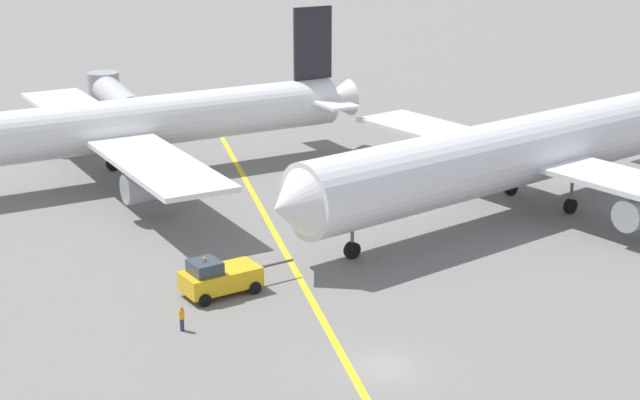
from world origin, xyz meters
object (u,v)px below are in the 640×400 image
airliner_at_gate_left (89,130)px  pushback_tug (219,277)px  jet_bridge (114,95)px  airliner_being_pushed (521,152)px  ground_crew_wing_walker_right (182,318)px

airliner_at_gate_left → pushback_tug: bearing=-79.4°
airliner_at_gate_left → pushback_tug: (5.66, -30.16, -4.04)m
airliner_at_gate_left → jet_bridge: size_ratio=3.45×
airliner_at_gate_left → pushback_tug: size_ratio=6.71×
airliner_at_gate_left → jet_bridge: 23.31m
airliner_at_gate_left → airliner_being_pushed: 40.25m
pushback_tug → ground_crew_wing_walker_right: bearing=-125.1°
ground_crew_wing_walker_right → pushback_tug: bearing=54.9°
airliner_at_gate_left → ground_crew_wing_walker_right: airliner_at_gate_left is taller
airliner_at_gate_left → jet_bridge: bearing=77.9°
airliner_being_pushed → ground_crew_wing_walker_right: size_ratio=30.28×
airliner_being_pushed → jet_bridge: (-29.97, 42.89, -1.45)m
pushback_tug → ground_crew_wing_walker_right: 6.20m
airliner_being_pushed → ground_crew_wing_walker_right: airliner_being_pushed is taller
airliner_being_pushed → ground_crew_wing_walker_right: 36.33m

